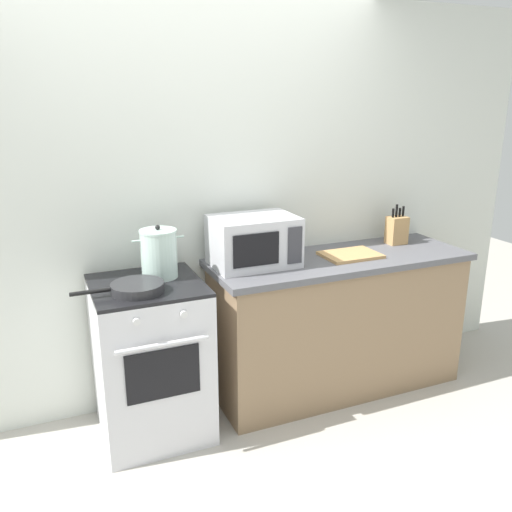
# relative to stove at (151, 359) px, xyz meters

# --- Properties ---
(ground_plane) EXTENTS (10.00, 10.00, 0.00)m
(ground_plane) POSITION_rel_stove_xyz_m (0.35, -0.60, -0.46)
(ground_plane) COLOR #B2ADA3
(back_wall) EXTENTS (4.40, 0.10, 2.50)m
(back_wall) POSITION_rel_stove_xyz_m (0.65, 0.37, 0.79)
(back_wall) COLOR silver
(back_wall) RESTS_ON ground_plane
(lower_cabinet_right) EXTENTS (1.64, 0.56, 0.88)m
(lower_cabinet_right) POSITION_rel_stove_xyz_m (1.25, 0.02, -0.02)
(lower_cabinet_right) COLOR #8C7051
(lower_cabinet_right) RESTS_ON ground_plane
(countertop_right) EXTENTS (1.70, 0.60, 0.04)m
(countertop_right) POSITION_rel_stove_xyz_m (1.25, 0.02, 0.44)
(countertop_right) COLOR #59595E
(countertop_right) RESTS_ON lower_cabinet_right
(stove) EXTENTS (0.60, 0.64, 0.92)m
(stove) POSITION_rel_stove_xyz_m (0.00, 0.00, 0.00)
(stove) COLOR silver
(stove) RESTS_ON ground_plane
(stock_pot) EXTENTS (0.29, 0.21, 0.30)m
(stock_pot) POSITION_rel_stove_xyz_m (0.10, 0.08, 0.60)
(stock_pot) COLOR silver
(stock_pot) RESTS_ON stove
(frying_pan) EXTENTS (0.48, 0.28, 0.05)m
(frying_pan) POSITION_rel_stove_xyz_m (-0.08, -0.11, 0.48)
(frying_pan) COLOR #28282B
(frying_pan) RESTS_ON stove
(microwave) EXTENTS (0.50, 0.37, 0.30)m
(microwave) POSITION_rel_stove_xyz_m (0.67, 0.08, 0.61)
(microwave) COLOR silver
(microwave) RESTS_ON countertop_right
(cutting_board) EXTENTS (0.36, 0.26, 0.02)m
(cutting_board) POSITION_rel_stove_xyz_m (1.31, 0.00, 0.47)
(cutting_board) COLOR tan
(cutting_board) RESTS_ON countertop_right
(knife_block) EXTENTS (0.13, 0.10, 0.28)m
(knife_block) POSITION_rel_stove_xyz_m (1.77, 0.14, 0.56)
(knife_block) COLOR tan
(knife_block) RESTS_ON countertop_right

